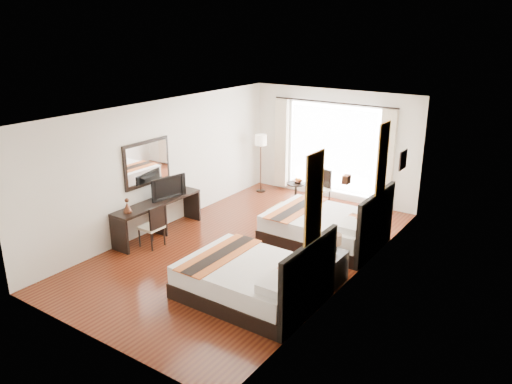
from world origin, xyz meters
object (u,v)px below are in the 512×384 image
Objects in this scene: bed_near at (254,280)px; nightstand at (330,267)px; vase at (326,256)px; floor_lamp at (261,144)px; console_desk at (158,218)px; fruit_bowl at (298,182)px; table_lamp at (335,241)px; television at (167,187)px; desk_chair at (152,234)px; bed_far at (327,227)px; side_table at (296,193)px; window_chair at (320,195)px.

nightstand is (0.79, 1.19, -0.05)m from bed_near.
floor_lamp is at bearing 136.04° from vase.
console_desk is at bearing -177.43° from nightstand.
nightstand is 4.07m from fruit_bowl.
television is (-3.98, 0.03, 0.24)m from table_lamp.
television reaches higher than fruit_bowl.
table_lamp is 0.43× the size of desk_chair.
nightstand is 1.47× the size of table_lamp.
console_desk is at bearing -172.48° from television.
bed_near is 9.46× the size of fruit_bowl.
console_desk is (-3.16, -1.67, 0.05)m from bed_far.
console_desk is 0.68m from television.
desk_chair is (-2.84, 0.49, -0.05)m from bed_near.
bed_far is 2.42m from fruit_bowl.
console_desk is at bearing -113.43° from side_table.
desk_chair reaches higher than console_desk.
bed_far reaches higher than television.
table_lamp is 3.99m from television.
window_chair is (0.57, 0.20, 0.01)m from side_table.
nightstand is at bearing -109.55° from table_lamp.
fruit_bowl is (1.46, 3.11, -0.44)m from television.
bed_near is 4.69m from side_table.
nightstand is 0.66× the size of television.
table_lamp is at bearing 70.45° from nightstand.
bed_near reaches higher than fruit_bowl.
vase is (-0.02, -0.26, -0.19)m from table_lamp.
table_lamp reaches higher than vase.
floor_lamp is at bearing -75.01° from window_chair.
floor_lamp is (0.18, 3.35, 0.32)m from television.
console_desk is 3.70m from fruit_bowl.
vase is at bearing -171.53° from desk_chair.
console_desk is 3.75m from floor_lamp.
nightstand is 3.89m from window_chair.
desk_chair is 4.40m from window_chair.
television reaches higher than vase.
bed_near is at bearing -68.83° from fruit_bowl.
vase is at bearing -0.16° from console_desk.
bed_near is 4.17× the size of side_table.
television is 3.47m from side_table.
bed_far is 5.93× the size of table_lamp.
floor_lamp is (-3.78, 3.64, 0.75)m from vase.
console_desk reaches higher than nightstand.
console_desk is (-4.00, -0.25, -0.38)m from table_lamp.
bed_near is 1.43m from nightstand.
television is at bearing 179.61° from table_lamp.
side_table is (1.25, -0.28, -1.05)m from floor_lamp.
floor_lamp is (-0.14, 4.15, 1.04)m from desk_chair.
floor_lamp reaches higher than vase.
television is 3.90m from window_chair.
side_table is (1.11, 3.87, -0.00)m from desk_chair.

